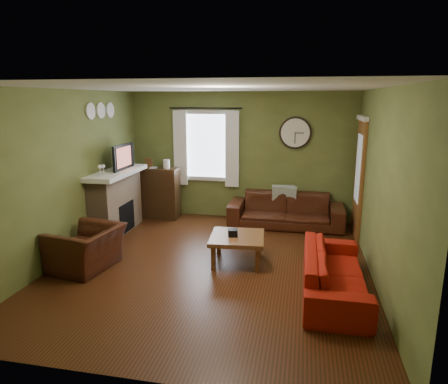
% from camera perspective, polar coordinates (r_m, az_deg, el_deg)
% --- Properties ---
extents(floor, '(4.60, 5.20, 0.00)m').
position_cam_1_polar(floor, '(6.14, -1.68, -10.39)').
color(floor, '#3E1E0D').
rests_on(floor, ground).
extents(ceiling, '(4.60, 5.20, 0.00)m').
position_cam_1_polar(ceiling, '(5.63, -1.86, 14.66)').
color(ceiling, white).
rests_on(ceiling, ground).
extents(wall_left, '(0.00, 5.20, 2.60)m').
position_cam_1_polar(wall_left, '(6.65, -21.48, 2.26)').
color(wall_left, '#5E6931').
rests_on(wall_left, ground).
extents(wall_right, '(0.00, 5.20, 2.60)m').
position_cam_1_polar(wall_right, '(5.69, 21.42, 0.55)').
color(wall_right, '#5E6931').
rests_on(wall_right, ground).
extents(wall_back, '(4.60, 0.00, 2.60)m').
position_cam_1_polar(wall_back, '(8.26, 2.34, 5.14)').
color(wall_back, '#5E6931').
rests_on(wall_back, ground).
extents(wall_front, '(4.60, 0.00, 2.60)m').
position_cam_1_polar(wall_front, '(3.36, -11.97, -7.24)').
color(wall_front, '#5E6931').
rests_on(wall_front, ground).
extents(fireplace, '(0.40, 1.40, 1.10)m').
position_cam_1_polar(fireplace, '(7.68, -15.16, -1.64)').
color(fireplace, gray).
rests_on(fireplace, floor).
extents(firebox, '(0.04, 0.60, 0.55)m').
position_cam_1_polar(firebox, '(7.67, -13.78, -3.53)').
color(firebox, black).
rests_on(firebox, fireplace).
extents(mantel, '(0.58, 1.60, 0.08)m').
position_cam_1_polar(mantel, '(7.54, -15.23, 2.68)').
color(mantel, white).
rests_on(mantel, fireplace).
extents(tv, '(0.08, 0.60, 0.35)m').
position_cam_1_polar(tv, '(7.63, -14.69, 4.46)').
color(tv, black).
rests_on(tv, mantel).
extents(tv_screen, '(0.02, 0.62, 0.36)m').
position_cam_1_polar(tv_screen, '(7.59, -14.17, 4.87)').
color(tv_screen, '#994C3F').
rests_on(tv_screen, mantel).
extents(medallion_left, '(0.28, 0.28, 0.03)m').
position_cam_1_polar(medallion_left, '(7.22, -18.53, 10.90)').
color(medallion_left, white).
rests_on(medallion_left, wall_left).
extents(medallion_mid, '(0.28, 0.28, 0.03)m').
position_cam_1_polar(medallion_mid, '(7.53, -17.20, 11.05)').
color(medallion_mid, white).
rests_on(medallion_mid, wall_left).
extents(medallion_right, '(0.28, 0.28, 0.03)m').
position_cam_1_polar(medallion_right, '(7.84, -15.97, 11.19)').
color(medallion_right, white).
rests_on(medallion_right, wall_left).
extents(window_pane, '(1.00, 0.02, 1.30)m').
position_cam_1_polar(window_pane, '(8.35, -2.44, 6.61)').
color(window_pane, silver).
rests_on(window_pane, wall_back).
extents(curtain_rod, '(0.03, 0.03, 1.50)m').
position_cam_1_polar(curtain_rod, '(8.20, -2.67, 11.88)').
color(curtain_rod, black).
rests_on(curtain_rod, wall_back).
extents(curtain_left, '(0.28, 0.04, 1.55)m').
position_cam_1_polar(curtain_left, '(8.41, -6.27, 6.25)').
color(curtain_left, white).
rests_on(curtain_left, wall_back).
extents(curtain_right, '(0.28, 0.04, 1.55)m').
position_cam_1_polar(curtain_right, '(8.15, 1.17, 6.10)').
color(curtain_right, white).
rests_on(curtain_right, wall_back).
extents(wall_clock, '(0.64, 0.06, 0.64)m').
position_cam_1_polar(wall_clock, '(8.06, 10.15, 8.32)').
color(wall_clock, white).
rests_on(wall_clock, wall_back).
extents(door, '(0.05, 0.90, 2.10)m').
position_cam_1_polar(door, '(7.53, 18.71, 1.72)').
color(door, brown).
rests_on(door, floor).
extents(bookshelf, '(0.89, 0.38, 1.06)m').
position_cam_1_polar(bookshelf, '(8.46, -9.50, -0.14)').
color(bookshelf, '#301E0F').
rests_on(bookshelf, floor).
extents(book, '(0.20, 0.24, 0.02)m').
position_cam_1_polar(book, '(8.34, -10.58, 2.64)').
color(book, brown).
rests_on(book, bookshelf).
extents(sofa_brown, '(2.21, 0.86, 0.64)m').
position_cam_1_polar(sofa_brown, '(7.92, 8.79, -2.58)').
color(sofa_brown, '#38180D').
rests_on(sofa_brown, floor).
extents(pillow_left, '(0.46, 0.19, 0.44)m').
position_cam_1_polar(pillow_left, '(8.07, 8.44, -0.60)').
color(pillow_left, '#9DAAA4').
rests_on(pillow_left, sofa_brown).
extents(pillow_right, '(0.43, 0.17, 0.41)m').
position_cam_1_polar(pillow_right, '(8.06, 8.88, -0.64)').
color(pillow_right, '#9DAAA4').
rests_on(pillow_right, sofa_brown).
extents(sofa_red, '(0.76, 1.95, 0.57)m').
position_cam_1_polar(sofa_red, '(5.41, 15.48, -10.97)').
color(sofa_red, '#981409').
rests_on(sofa_red, floor).
extents(armchair, '(0.97, 1.07, 0.62)m').
position_cam_1_polar(armchair, '(6.26, -19.08, -7.60)').
color(armchair, '#38180D').
rests_on(armchair, floor).
extents(coffee_table, '(0.87, 0.87, 0.43)m').
position_cam_1_polar(coffee_table, '(6.16, 1.88, -8.15)').
color(coffee_table, brown).
rests_on(coffee_table, floor).
extents(tissue_box, '(0.17, 0.17, 0.11)m').
position_cam_1_polar(tissue_box, '(6.08, 1.25, -6.57)').
color(tissue_box, black).
rests_on(tissue_box, coffee_table).
extents(wine_glass_a, '(0.07, 0.07, 0.20)m').
position_cam_1_polar(wine_glass_a, '(7.00, -17.29, 2.91)').
color(wine_glass_a, white).
rests_on(wine_glass_a, mantel).
extents(wine_glass_b, '(0.07, 0.07, 0.19)m').
position_cam_1_polar(wine_glass_b, '(7.10, -16.84, 3.03)').
color(wine_glass_b, white).
rests_on(wine_glass_b, mantel).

